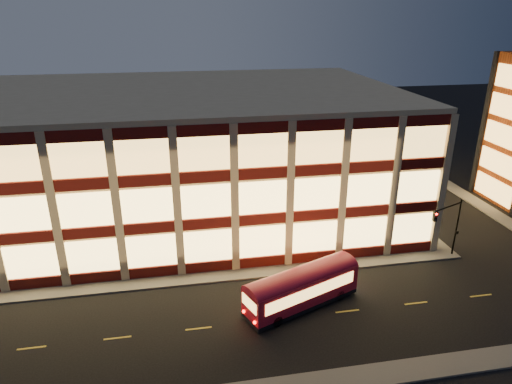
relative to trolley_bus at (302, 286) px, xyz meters
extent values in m
plane|color=black|center=(-6.52, 4.56, -1.87)|extent=(200.00, 200.00, 0.00)
cube|color=#514F4C|center=(-9.52, 5.56, -1.80)|extent=(54.00, 2.00, 0.15)
cube|color=#514F4C|center=(16.48, 21.56, -1.80)|extent=(2.00, 30.00, 0.15)
cube|color=#514F4C|center=(27.48, 21.56, -1.80)|extent=(2.00, 30.00, 0.15)
cube|color=tan|center=(-9.52, 21.56, 5.13)|extent=(50.00, 30.00, 14.00)
cube|color=tan|center=(-9.52, 21.56, 12.38)|extent=(50.40, 30.40, 0.50)
cube|color=#470C0A|center=(-9.52, 6.44, -1.22)|extent=(50.10, 0.25, 1.00)
cube|color=#FFCF6B|center=(-9.52, 6.46, 0.88)|extent=(49.00, 0.20, 3.00)
cube|color=#470C0A|center=(15.60, 21.56, -1.22)|extent=(0.25, 30.10, 1.00)
cube|color=#FFCF6B|center=(15.58, 21.56, 0.88)|extent=(0.20, 29.00, 3.00)
cube|color=#470C0A|center=(-9.52, 6.44, 3.18)|extent=(50.10, 0.25, 1.00)
cube|color=#FFCF6B|center=(-9.52, 6.46, 5.28)|extent=(49.00, 0.20, 3.00)
cube|color=#470C0A|center=(15.60, 21.56, 3.18)|extent=(0.25, 30.10, 1.00)
cube|color=#FFCF6B|center=(15.58, 21.56, 5.28)|extent=(0.20, 29.00, 3.00)
cube|color=#470C0A|center=(-9.52, 6.44, 7.58)|extent=(50.10, 0.25, 1.00)
cube|color=#FFCF6B|center=(-9.52, 6.46, 9.68)|extent=(49.00, 0.20, 3.00)
cube|color=#470C0A|center=(15.60, 21.56, 7.58)|extent=(0.25, 30.10, 1.00)
cube|color=#FFCF6B|center=(15.58, 21.56, 9.68)|extent=(0.20, 29.00, 3.00)
cube|color=black|center=(29.48, 20.56, 7.13)|extent=(0.60, 0.60, 18.00)
cube|color=#FFBD59|center=(29.40, 16.56, -0.07)|extent=(0.16, 6.60, 2.60)
cube|color=#FFBD59|center=(29.40, 16.56, 3.33)|extent=(0.16, 6.60, 2.60)
cube|color=#FFBD59|center=(29.40, 16.56, 6.73)|extent=(0.16, 6.60, 2.60)
cube|color=#FFBD59|center=(29.40, 16.56, 10.13)|extent=(0.16, 6.60, 2.60)
cylinder|color=black|center=(16.98, 5.36, 1.13)|extent=(0.18, 0.18, 6.00)
cylinder|color=black|center=(15.23, 4.61, 3.83)|extent=(3.56, 1.63, 0.14)
cube|color=black|center=(13.48, 3.86, 3.33)|extent=(0.32, 0.32, 0.95)
sphere|color=#FF0C05|center=(13.48, 3.68, 3.63)|extent=(0.20, 0.20, 0.20)
cube|color=black|center=(16.98, 5.16, 0.73)|extent=(0.25, 0.18, 0.28)
cube|color=maroon|center=(0.00, 0.00, -0.18)|extent=(10.18, 6.07, 2.29)
cube|color=black|center=(0.00, 0.00, -1.52)|extent=(10.18, 6.07, 0.35)
cylinder|color=black|center=(-2.54, -2.22, -1.42)|extent=(0.94, 0.62, 0.90)
cylinder|color=black|center=(-3.37, -0.19, -1.42)|extent=(0.94, 0.62, 0.90)
cylinder|color=black|center=(3.37, 0.19, -1.42)|extent=(0.94, 0.62, 0.90)
cylinder|color=black|center=(2.54, 2.22, -1.42)|extent=(0.94, 0.62, 0.90)
cube|color=#FFBD59|center=(0.48, -1.18, 0.12)|extent=(8.15, 3.36, 1.00)
cube|color=#FFBD59|center=(-0.48, 1.18, 0.12)|extent=(8.15, 3.36, 1.00)
camera|label=1|loc=(-9.29, -30.19, 20.86)|focal=32.00mm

